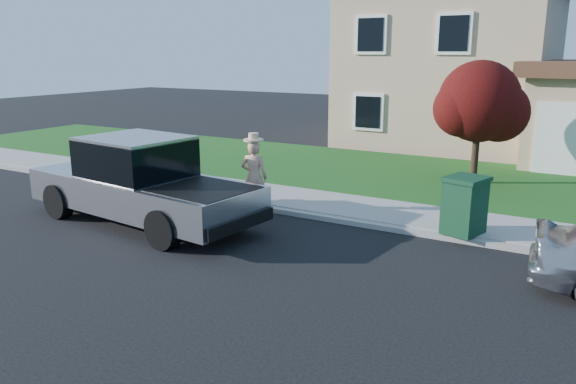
{
  "coord_description": "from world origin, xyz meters",
  "views": [
    {
      "loc": [
        6.27,
        -8.81,
        3.96
      ],
      "look_at": [
        0.79,
        0.74,
        1.2
      ],
      "focal_mm": 35.0,
      "sensor_mm": 36.0,
      "label": 1
    }
  ],
  "objects_px": {
    "pickup_truck": "(141,183)",
    "trash_bin": "(465,205)",
    "woman": "(254,176)",
    "ornamental_tree": "(481,105)"
  },
  "relations": [
    {
      "from": "trash_bin",
      "to": "woman",
      "type": "bearing_deg",
      "value": -158.47
    },
    {
      "from": "woman",
      "to": "trash_bin",
      "type": "distance_m",
      "value": 5.07
    },
    {
      "from": "pickup_truck",
      "to": "woman",
      "type": "height_order",
      "value": "pickup_truck"
    },
    {
      "from": "woman",
      "to": "ornamental_tree",
      "type": "xyz_separation_m",
      "value": [
        4.18,
        5.77,
        1.47
      ]
    },
    {
      "from": "pickup_truck",
      "to": "trash_bin",
      "type": "relative_size",
      "value": 5.17
    },
    {
      "from": "pickup_truck",
      "to": "trash_bin",
      "type": "bearing_deg",
      "value": 26.31
    },
    {
      "from": "woman",
      "to": "ornamental_tree",
      "type": "bearing_deg",
      "value": -141.64
    },
    {
      "from": "pickup_truck",
      "to": "trash_bin",
      "type": "xyz_separation_m",
      "value": [
        6.91,
        2.49,
        -0.18
      ]
    },
    {
      "from": "ornamental_tree",
      "to": "pickup_truck",
      "type": "bearing_deg",
      "value": -127.92
    },
    {
      "from": "ornamental_tree",
      "to": "woman",
      "type": "bearing_deg",
      "value": -125.93
    }
  ]
}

